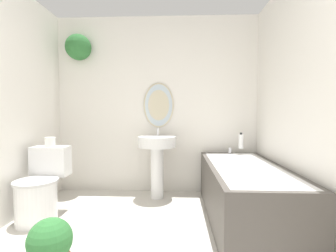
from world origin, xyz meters
name	(u,v)px	position (x,y,z in m)	size (l,w,h in m)	color
wall_back	(150,100)	(-0.09, 2.81, 1.27)	(2.85, 0.34, 2.40)	silver
wall_right	(319,98)	(1.39, 1.40, 1.20)	(0.06, 2.92, 2.40)	silver
toilet	(41,190)	(-1.10, 1.83, 0.31)	(0.41, 0.59, 0.72)	white
pedestal_sink	(157,153)	(0.03, 2.51, 0.58)	(0.48, 0.48, 0.89)	white
bathtub	(245,192)	(0.98, 1.91, 0.29)	(0.73, 1.68, 0.64)	#4C4742
shampoo_bottle	(241,141)	(1.10, 2.58, 0.73)	(0.06, 0.06, 0.20)	white
potted_plant	(50,248)	(-0.53, 0.96, 0.20)	(0.28, 0.28, 0.40)	#9E6042
toilet_paper_roll	(50,142)	(-1.10, 2.04, 0.77)	(0.11, 0.11, 0.10)	white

